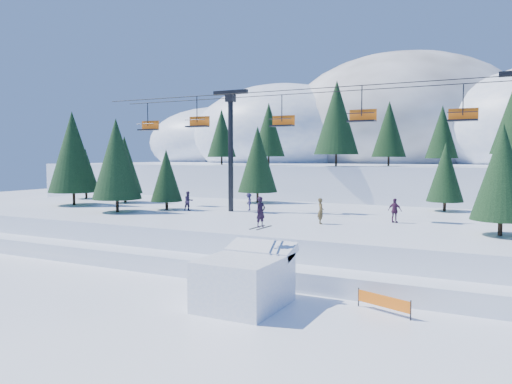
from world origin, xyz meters
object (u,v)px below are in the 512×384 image
at_px(chairlift, 346,128).
at_px(banner_near, 383,301).
at_px(banner_far, 471,296).
at_px(jump_kicker, 245,279).

height_order(chairlift, banner_near, chairlift).
height_order(chairlift, banner_far, chairlift).
bearing_deg(banner_near, banner_far, 38.41).
xyz_separation_m(banner_near, banner_far, (3.56, 2.82, 0.00)).
xyz_separation_m(chairlift, banner_far, (9.71, -11.50, -8.78)).
bearing_deg(chairlift, jump_kicker, -90.20).
distance_m(chairlift, banner_far, 17.42).
distance_m(banner_near, banner_far, 4.54).
distance_m(jump_kicker, banner_near, 6.53).
bearing_deg(jump_kicker, banner_near, 16.97).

